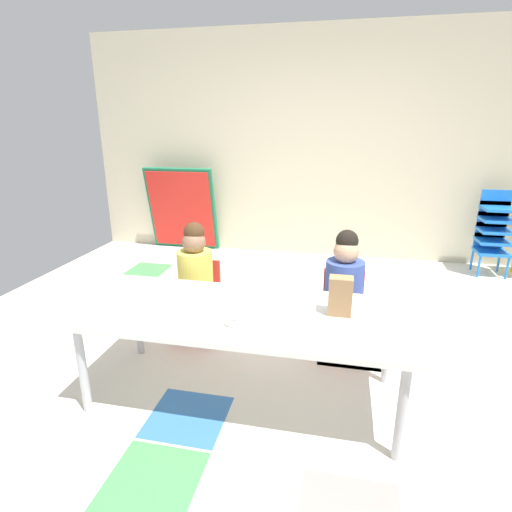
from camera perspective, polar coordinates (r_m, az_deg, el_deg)
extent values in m
cube|color=silver|center=(3.15, 4.45, -12.56)|extent=(5.70, 4.80, 0.02)
cube|color=#336BB2|center=(2.52, -9.55, -21.32)|extent=(0.43, 0.43, 0.00)
cube|color=gray|center=(3.13, 12.86, -12.99)|extent=(0.43, 0.43, 0.00)
cube|color=#478C51|center=(3.13, 12.86, -12.99)|extent=(0.43, 0.43, 0.00)
cube|color=#478C51|center=(3.13, 12.86, -12.99)|extent=(0.43, 0.43, 0.00)
cube|color=#478C51|center=(4.84, -14.84, -1.82)|extent=(0.43, 0.43, 0.00)
cube|color=orange|center=(3.93, 12.82, -6.32)|extent=(0.43, 0.43, 0.00)
cube|color=#478C51|center=(2.22, -14.31, -28.24)|extent=(0.43, 0.43, 0.00)
cube|color=beige|center=(5.12, 8.62, 14.92)|extent=(5.70, 0.10, 2.67)
cube|color=white|center=(2.35, -1.75, -8.04)|extent=(1.87, 0.77, 0.04)
cylinder|color=#B2B2B7|center=(2.57, -23.14, -14.54)|extent=(0.05, 0.05, 0.54)
cylinder|color=#B2B2B7|center=(2.20, 19.75, -20.06)|extent=(0.05, 0.05, 0.54)
cylinder|color=#B2B2B7|center=(3.04, -16.22, -8.49)|extent=(0.05, 0.05, 0.54)
cylinder|color=#B2B2B7|center=(2.74, 18.11, -11.78)|extent=(0.05, 0.05, 0.54)
cube|color=red|center=(3.12, -8.30, -6.56)|extent=(0.32, 0.30, 0.03)
cube|color=red|center=(3.20, -7.50, -3.04)|extent=(0.29, 0.02, 0.30)
cylinder|color=#D8C64C|center=(3.04, -8.49, -2.79)|extent=(0.33, 0.33, 0.38)
sphere|color=#8C664C|center=(2.96, -8.71, 1.93)|extent=(0.17, 0.17, 0.17)
sphere|color=#472D19|center=(2.95, -8.70, 3.30)|extent=(0.15, 0.15, 0.15)
cylinder|color=red|center=(3.13, -11.44, -9.74)|extent=(0.02, 0.02, 0.28)
cylinder|color=red|center=(3.04, -6.50, -10.39)|extent=(0.02, 0.02, 0.28)
cylinder|color=red|center=(3.34, -9.69, -7.77)|extent=(0.02, 0.02, 0.28)
cylinder|color=red|center=(3.26, -5.06, -8.29)|extent=(0.02, 0.02, 0.28)
cube|color=red|center=(2.95, 11.94, -8.30)|extent=(0.32, 0.30, 0.03)
cube|color=red|center=(3.03, 12.15, -4.51)|extent=(0.29, 0.02, 0.30)
cylinder|color=#384C99|center=(2.86, 12.22, -4.34)|extent=(0.32, 0.32, 0.38)
sphere|color=tan|center=(2.78, 12.57, 0.63)|extent=(0.17, 0.17, 0.17)
sphere|color=black|center=(2.77, 12.66, 2.09)|extent=(0.15, 0.15, 0.15)
cylinder|color=red|center=(2.91, 8.90, -11.89)|extent=(0.02, 0.02, 0.28)
cylinder|color=red|center=(2.91, 14.53, -12.23)|extent=(0.02, 0.02, 0.28)
cylinder|color=red|center=(3.14, 9.20, -9.56)|extent=(0.02, 0.02, 0.28)
cylinder|color=red|center=(3.14, 14.38, -9.88)|extent=(0.02, 0.02, 0.28)
cube|color=blue|center=(5.14, 30.12, 0.50)|extent=(0.32, 0.30, 0.03)
cube|color=blue|center=(5.25, 29.83, 1.88)|extent=(0.30, 0.02, 0.18)
cube|color=blue|center=(5.11, 30.33, 1.78)|extent=(0.32, 0.30, 0.03)
cube|color=blue|center=(5.22, 30.03, 3.15)|extent=(0.30, 0.02, 0.18)
cube|color=blue|center=(5.09, 30.54, 3.08)|extent=(0.32, 0.30, 0.03)
cube|color=blue|center=(5.20, 30.24, 4.42)|extent=(0.30, 0.02, 0.18)
cube|color=blue|center=(5.06, 30.75, 4.39)|extent=(0.32, 0.30, 0.03)
cube|color=blue|center=(5.18, 30.44, 5.71)|extent=(0.30, 0.02, 0.18)
cube|color=blue|center=(5.04, 30.96, 5.71)|extent=(0.32, 0.30, 0.03)
cube|color=blue|center=(5.16, 30.65, 7.01)|extent=(0.30, 0.02, 0.18)
cylinder|color=blue|center=(5.02, 28.80, -1.24)|extent=(0.02, 0.02, 0.26)
cylinder|color=blue|center=(5.11, 31.80, -1.42)|extent=(0.02, 0.02, 0.26)
cylinder|color=blue|center=(5.26, 28.05, -0.34)|extent=(0.02, 0.02, 0.26)
cylinder|color=blue|center=(5.34, 30.92, -0.52)|extent=(0.02, 0.02, 0.26)
cube|color=#19724C|center=(5.42, -10.32, 6.47)|extent=(0.90, 0.28, 1.09)
cube|color=red|center=(5.39, -10.46, 6.39)|extent=(0.83, 0.23, 0.99)
cube|color=#9E754C|center=(2.30, 11.75, -5.50)|extent=(0.13, 0.09, 0.22)
cylinder|color=white|center=(2.19, -3.20, -9.55)|extent=(0.18, 0.18, 0.01)
cylinder|color=white|center=(2.38, -13.27, -7.66)|extent=(0.18, 0.18, 0.01)
torus|color=white|center=(2.18, -3.21, -9.11)|extent=(0.10, 0.10, 0.03)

